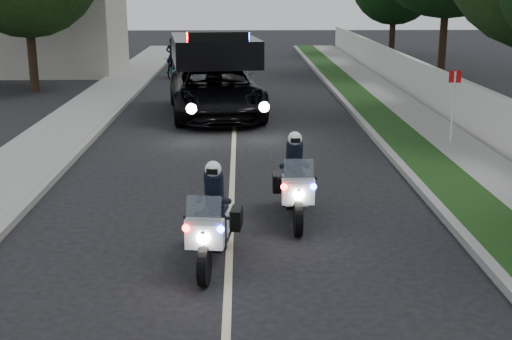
{
  "coord_description": "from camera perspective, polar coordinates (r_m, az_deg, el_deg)",
  "views": [
    {
      "loc": [
        0.21,
        -9.53,
        4.33
      ],
      "look_at": [
        0.48,
        2.78,
        1.0
      ],
      "focal_mm": 48.09,
      "sensor_mm": 36.0,
      "label": 1
    }
  ],
  "objects": [
    {
      "name": "tree_left_near",
      "position": [
        30.33,
        -17.87,
        6.19
      ],
      "size": [
        7.6,
        7.6,
        10.36
      ],
      "primitive_type": null,
      "rotation": [
        0.0,
        0.0,
        0.26
      ],
      "color": "#1E3E14",
      "rests_on": "ground"
    },
    {
      "name": "curb_left",
      "position": [
        20.44,
        -13.43,
        2.7
      ],
      "size": [
        0.2,
        60.0,
        0.15
      ],
      "primitive_type": "cube",
      "color": "gray",
      "rests_on": "ground"
    },
    {
      "name": "sidewalk_right",
      "position": [
        20.83,
        15.2,
        2.82
      ],
      "size": [
        1.4,
        60.0,
        0.16
      ],
      "primitive_type": "cube",
      "color": "gray",
      "rests_on": "ground"
    },
    {
      "name": "bicycle",
      "position": [
        33.71,
        -6.9,
        7.64
      ],
      "size": [
        0.89,
        1.93,
        0.97
      ],
      "primitive_type": "imported",
      "rotation": [
        0.0,
        0.0,
        -0.13
      ],
      "color": "black",
      "rests_on": "ground"
    },
    {
      "name": "sidewalk_left",
      "position": [
        20.7,
        -16.41,
        2.66
      ],
      "size": [
        2.0,
        60.0,
        0.16
      ],
      "primitive_type": "cube",
      "color": "gray",
      "rests_on": "ground"
    },
    {
      "name": "lane_marking",
      "position": [
        20.0,
        -1.84,
        2.63
      ],
      "size": [
        0.12,
        50.0,
        0.01
      ],
      "primitive_type": "cube",
      "color": "#BFB78C",
      "rests_on": "ground"
    },
    {
      "name": "sign_post",
      "position": [
        19.75,
        15.82,
        1.89
      ],
      "size": [
        0.35,
        0.35,
        2.18
      ],
      "primitive_type": null,
      "rotation": [
        0.0,
        0.0,
        -0.02
      ],
      "color": "red",
      "rests_on": "ground"
    },
    {
      "name": "grass_verge",
      "position": [
        20.5,
        11.71,
        2.84
      ],
      "size": [
        1.2,
        60.0,
        0.16
      ],
      "primitive_type": "cube",
      "color": "#193814",
      "rests_on": "ground"
    },
    {
      "name": "building_far",
      "position": [
        36.97,
        -17.78,
        13.14
      ],
      "size": [
        8.0,
        6.0,
        7.0
      ],
      "primitive_type": "cube",
      "color": "#A8A396",
      "rests_on": "ground"
    },
    {
      "name": "curb_right",
      "position": [
        20.36,
        9.79,
        2.85
      ],
      "size": [
        0.2,
        60.0,
        0.15
      ],
      "primitive_type": "cube",
      "color": "gray",
      "rests_on": "ground"
    },
    {
      "name": "cyclist",
      "position": [
        33.71,
        -6.9,
        7.64
      ],
      "size": [
        0.63,
        0.44,
        1.71
      ],
      "primitive_type": "imported",
      "rotation": [
        0.0,
        0.0,
        3.1
      ],
      "color": "black",
      "rests_on": "ground"
    },
    {
      "name": "ground",
      "position": [
        10.46,
        -2.33,
        -9.31
      ],
      "size": [
        120.0,
        120.0,
        0.0
      ],
      "primitive_type": "plane",
      "color": "black",
      "rests_on": "ground"
    },
    {
      "name": "tree_right_d",
      "position": [
        34.99,
        15.09,
        7.5
      ],
      "size": [
        9.33,
        9.33,
        12.88
      ],
      "primitive_type": null,
      "rotation": [
        0.0,
        0.0,
        -0.24
      ],
      "color": "#143D14",
      "rests_on": "ground"
    },
    {
      "name": "police_suv",
      "position": [
        23.61,
        -3.35,
        4.54
      ],
      "size": [
        3.73,
        6.72,
        3.11
      ],
      "primitive_type": "imported",
      "rotation": [
        0.0,
        0.0,
        0.12
      ],
      "color": "black",
      "rests_on": "ground"
    },
    {
      "name": "police_moto_right",
      "position": [
        13.12,
        3.2,
        -4.15
      ],
      "size": [
        0.7,
        2.0,
        1.69
      ],
      "primitive_type": null,
      "rotation": [
        0.0,
        0.0,
        -0.0
      ],
      "color": "white",
      "rests_on": "ground"
    },
    {
      "name": "police_moto_left",
      "position": [
        11.15,
        -3.56,
        -7.74
      ],
      "size": [
        0.91,
        2.03,
        1.67
      ],
      "primitive_type": null,
      "rotation": [
        0.0,
        0.0,
        -0.11
      ],
      "color": "silver",
      "rests_on": "ground"
    },
    {
      "name": "property_wall",
      "position": [
        21.01,
        17.95,
        4.58
      ],
      "size": [
        0.22,
        60.0,
        1.5
      ],
      "primitive_type": "cube",
      "color": "beige",
      "rests_on": "ground"
    },
    {
      "name": "tree_right_e",
      "position": [
        44.34,
        11.17,
        9.24
      ],
      "size": [
        6.45,
        6.45,
        9.0
      ],
      "primitive_type": null,
      "rotation": [
        0.0,
        0.0,
        0.22
      ],
      "color": "#103410",
      "rests_on": "ground"
    }
  ]
}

